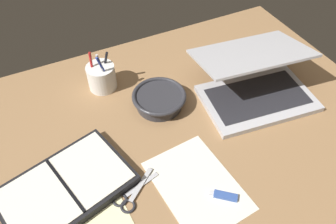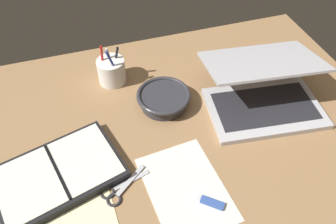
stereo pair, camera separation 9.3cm
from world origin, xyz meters
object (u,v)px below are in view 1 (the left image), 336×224
at_px(laptop, 255,83).
at_px(bowl, 159,99).
at_px(pen_cup, 102,77).
at_px(planner, 66,188).
at_px(scissors, 129,198).

relative_size(laptop, bowl, 2.24).
xyz_separation_m(pen_cup, planner, (-0.21, -0.33, -0.03)).
distance_m(planner, scissors, 0.16).
relative_size(laptop, pen_cup, 2.47).
bearing_deg(bowl, scissors, -128.29).
distance_m(bowl, pen_cup, 0.21).
bearing_deg(scissors, pen_cup, 53.77).
relative_size(bowl, pen_cup, 1.10).
distance_m(laptop, pen_cup, 0.50).
height_order(pen_cup, scissors, pen_cup).
xyz_separation_m(planner, scissors, (0.13, -0.09, -0.01)).
bearing_deg(bowl, laptop, -16.45).
distance_m(pen_cup, scissors, 0.43).
xyz_separation_m(pen_cup, scissors, (-0.07, -0.43, -0.04)).
bearing_deg(laptop, pen_cup, 156.88).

